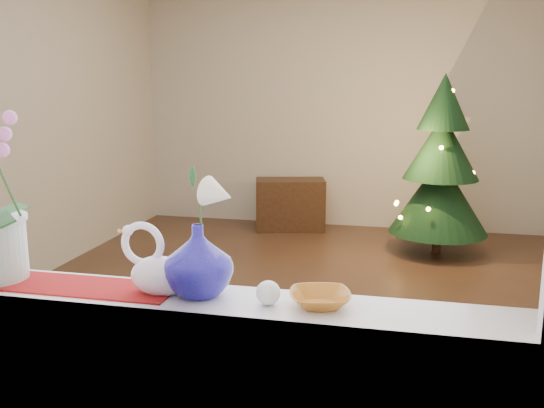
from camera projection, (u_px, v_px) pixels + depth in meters
The scene contains 14 objects.
ground at pixel (305, 304), 4.38m from camera, with size 5.00×5.00×0.00m, color #362016.
wall_back at pixel (347, 103), 6.50m from camera, with size 4.50×0.10×2.70m, color beige.
wall_front at pixel (160, 168), 1.73m from camera, with size 4.50×0.10×2.70m, color beige.
wall_left at pixel (16, 113), 4.61m from camera, with size 0.10×5.00×2.70m, color beige.
windowsill at pixel (181, 301), 1.94m from camera, with size 2.20×0.26×0.04m, color white.
window_frame at pixel (159, 42), 1.68m from camera, with size 2.22×0.06×1.60m, color white, non-canonical shape.
runner at pixel (74, 285), 2.02m from camera, with size 0.70×0.20×0.01m, color maroon.
swan at pixel (159, 261), 1.93m from camera, with size 0.26×0.12×0.22m, color white, non-canonical shape.
blue_vase at pixel (198, 255), 1.91m from camera, with size 0.25×0.25×0.27m, color navy.
lily at pixel (196, 182), 1.87m from camera, with size 0.15×0.08×0.20m, color white, non-canonical shape.
paperweight at pixel (268, 293), 1.85m from camera, with size 0.08×0.08×0.08m, color white.
amber_dish at pixel (320, 300), 1.84m from camera, with size 0.16×0.16×0.04m, color #AA651F.
xmas_tree at pixel (441, 165), 5.55m from camera, with size 0.91×0.91×1.66m, color black, non-canonical shape.
side_table at pixel (290, 204), 6.53m from camera, with size 0.73×0.37×0.55m, color black.
Camera 1 is at (0.70, -4.10, 1.60)m, focal length 40.00 mm.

